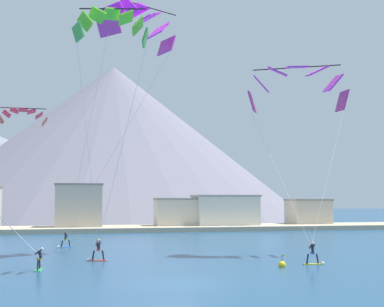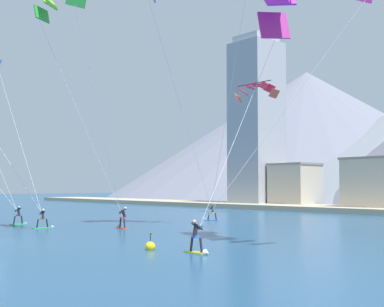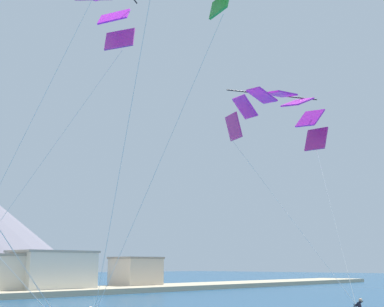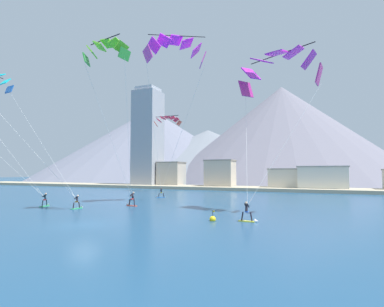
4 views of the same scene
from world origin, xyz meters
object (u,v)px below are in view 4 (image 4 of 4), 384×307
race_marker_buoy (213,219)px  parafoil_kite_near_trail (107,50)px  kitesurfer_mid_center (249,215)px  kitesurfer_near_trail (131,201)px  kitesurfer_far_right (160,195)px  parafoil_kite_mid_center (278,67)px  kitesurfer_far_left (46,202)px  kitesurfer_near_lead (78,205)px  parafoil_kite_distant_high_outer (167,120)px  parafoil_kite_far_right (176,48)px

race_marker_buoy → parafoil_kite_near_trail: bearing=176.1°
kitesurfer_mid_center → race_marker_buoy: kitesurfer_mid_center is taller
kitesurfer_near_trail → kitesurfer_far_right: bearing=102.8°
parafoil_kite_mid_center → race_marker_buoy: size_ratio=15.60×
kitesurfer_far_left → kitesurfer_far_right: 18.07m
kitesurfer_mid_center → parafoil_kite_near_trail: bearing=179.9°
parafoil_kite_near_trail → parafoil_kite_mid_center: bearing=21.6°
kitesurfer_near_lead → race_marker_buoy: size_ratio=1.74×
parafoil_kite_mid_center → parafoil_kite_distant_high_outer: bearing=137.5°
kitesurfer_mid_center → parafoil_kite_distant_high_outer: 42.27m
kitesurfer_far_left → parafoil_kite_distant_high_outer: bearing=87.7°
parafoil_kite_far_right → race_marker_buoy: size_ratio=21.37×
kitesurfer_near_trail → race_marker_buoy: kitesurfer_near_trail is taller
kitesurfer_mid_center → kitesurfer_far_right: kitesurfer_mid_center is taller
parafoil_kite_mid_center → parafoil_kite_far_right: bearing=164.6°
kitesurfer_far_left → parafoil_kite_distant_high_outer: (1.21, 29.63, 14.98)m
kitesurfer_mid_center → kitesurfer_far_left: (-25.72, 1.40, -0.04)m
kitesurfer_mid_center → parafoil_kite_mid_center: parafoil_kite_mid_center is taller
parafoil_kite_near_trail → race_marker_buoy: size_ratio=17.03×
kitesurfer_far_left → parafoil_kite_far_right: 26.55m
kitesurfer_far_right → parafoil_kite_distant_high_outer: (-5.49, 12.84, 15.02)m
parafoil_kite_distant_high_outer → race_marker_buoy: parafoil_kite_distant_high_outer is taller
kitesurfer_far_right → parafoil_kite_far_right: (6.50, -7.35, 21.06)m
parafoil_kite_mid_center → race_marker_buoy: 17.91m
kitesurfer_far_left → parafoil_kite_mid_center: (27.51, 5.51, 15.07)m
kitesurfer_far_right → parafoil_kite_mid_center: 28.08m
kitesurfer_near_trail → race_marker_buoy: size_ratio=1.79×
kitesurfer_near_trail → kitesurfer_far_right: kitesurfer_near_trail is taller
parafoil_kite_distant_high_outer → kitesurfer_mid_center: bearing=-51.7°
kitesurfer_far_right → race_marker_buoy: 24.86m
kitesurfer_far_right → parafoil_kite_near_trail: parafoil_kite_near_trail is taller
kitesurfer_near_trail → kitesurfer_far_left: bearing=-154.4°
kitesurfer_far_left → parafoil_kite_far_right: parafoil_kite_far_right is taller
parafoil_kite_mid_center → parafoil_kite_distant_high_outer: size_ratio=2.59×
kitesurfer_far_left → race_marker_buoy: bearing=-5.6°
parafoil_kite_mid_center → parafoil_kite_distant_high_outer: 35.68m
parafoil_kite_far_right → parafoil_kite_distant_high_outer: size_ratio=3.55×
kitesurfer_near_trail → kitesurfer_mid_center: 17.29m
kitesurfer_mid_center → kitesurfer_far_right: size_ratio=1.02×
kitesurfer_far_left → kitesurfer_near_lead: bearing=-1.8°
kitesurfer_near_lead → parafoil_kite_distant_high_outer: 33.63m
kitesurfer_far_left → parafoil_kite_far_right: size_ratio=0.08×
kitesurfer_mid_center → race_marker_buoy: 3.15m
kitesurfer_near_trail → parafoil_kite_near_trail: parafoil_kite_near_trail is taller
parafoil_kite_distant_high_outer → kitesurfer_far_right: bearing=-66.9°
kitesurfer_far_left → race_marker_buoy: kitesurfer_far_left is taller
kitesurfer_mid_center → parafoil_kite_near_trail: 23.10m
kitesurfer_near_lead → parafoil_kite_distant_high_outer: parafoil_kite_distant_high_outer is taller
kitesurfer_near_lead → kitesurfer_far_left: (-5.40, 0.17, 0.04)m
kitesurfer_near_lead → parafoil_kite_near_trail: parafoil_kite_near_trail is taller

